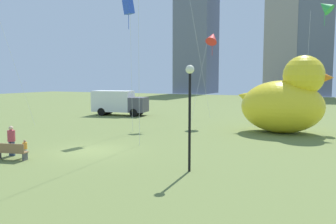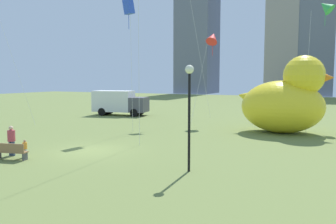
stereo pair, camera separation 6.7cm
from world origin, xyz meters
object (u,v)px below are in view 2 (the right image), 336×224
object	(u,v)px
box_truck	(119,103)
person_adult	(11,139)
kite_blue	(129,7)
person_child	(25,148)
park_bench	(10,151)
kite_green	(326,7)
giant_inflatable_duck	(286,100)
lamppost	(189,97)
kite_red	(213,38)

from	to	relation	value
box_truck	person_adult	bearing A→B (deg)	-72.99
box_truck	kite_blue	bearing A→B (deg)	-52.87
person_adult	person_child	size ratio (longest dim) A/B	1.71
park_bench	kite_green	bearing A→B (deg)	56.93
person_adult	kite_blue	bearing A→B (deg)	80.96
park_bench	box_truck	world-z (taller)	box_truck
park_bench	giant_inflatable_duck	world-z (taller)	giant_inflatable_duck
lamppost	park_bench	bearing A→B (deg)	-168.15
person_child	kite_red	bearing A→B (deg)	75.86
giant_inflatable_duck	person_adult	bearing A→B (deg)	-130.98
kite_blue	box_truck	bearing A→B (deg)	127.13
person_adult	giant_inflatable_duck	world-z (taller)	giant_inflatable_duck
box_truck	kite_blue	xyz separation A→B (m)	(7.73, -10.20, 8.29)
person_adult	giant_inflatable_duck	xyz separation A→B (m)	(12.84, 14.78, 1.65)
person_child	kite_blue	bearing A→B (deg)	86.72
person_child	kite_green	distance (m)	27.87
giant_inflatable_duck	box_truck	bearing A→B (deg)	164.34
box_truck	kite_red	bearing A→B (deg)	-8.13
person_adult	park_bench	bearing A→B (deg)	-43.97
kite_red	kite_green	xyz separation A→B (m)	(9.66, 3.20, 2.62)
kite_blue	kite_red	xyz separation A→B (m)	(4.07, 8.52, -1.59)
giant_inflatable_duck	lamppost	size ratio (longest dim) A/B	1.49
lamppost	person_adult	bearing A→B (deg)	-173.05
lamppost	box_truck	world-z (taller)	lamppost
giant_inflatable_duck	kite_red	distance (m)	9.81
person_child	giant_inflatable_duck	size ratio (longest dim) A/B	0.13
person_adult	kite_blue	xyz separation A→B (m)	(1.58, 9.90, 8.82)
box_truck	lamppost	bearing A→B (deg)	-49.32
park_bench	kite_green	world-z (taller)	kite_green
lamppost	kite_green	world-z (taller)	kite_green
person_child	giant_inflatable_duck	world-z (taller)	giant_inflatable_duck
park_bench	person_child	distance (m)	0.77
person_child	kite_blue	xyz separation A→B (m)	(0.57, 9.90, 9.21)
kite_green	kite_blue	bearing A→B (deg)	-139.52
box_truck	kite_green	xyz separation A→B (m)	(21.46, 1.51, 9.33)
park_bench	giant_inflatable_duck	bearing A→B (deg)	52.07
kite_blue	lamppost	bearing A→B (deg)	-45.58
park_bench	giant_inflatable_duck	distance (m)	19.77
person_child	box_truck	size ratio (longest dim) A/B	0.15
giant_inflatable_duck	kite_red	xyz separation A→B (m)	(-7.19, 3.64, 5.59)
box_truck	kite_red	world-z (taller)	kite_red
person_child	kite_red	size ratio (longest dim) A/B	0.11
kite_blue	kite_green	size ratio (longest dim) A/B	0.90
lamppost	kite_blue	world-z (taller)	kite_blue
person_adult	kite_red	size ratio (longest dim) A/B	0.19
kite_red	lamppost	bearing A→B (deg)	-75.56
person_adult	kite_green	world-z (taller)	kite_green
lamppost	kite_red	bearing A→B (deg)	104.44
person_child	kite_red	world-z (taller)	kite_red
park_bench	person_child	xyz separation A→B (m)	(0.25, 0.73, 0.06)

